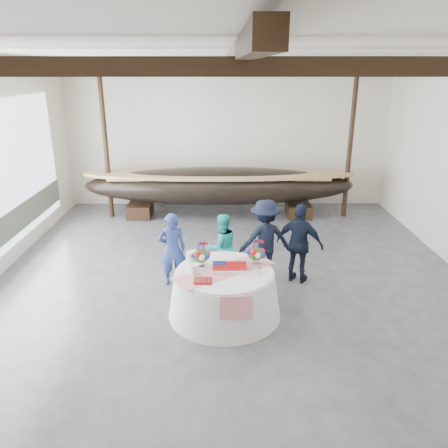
{
  "coord_description": "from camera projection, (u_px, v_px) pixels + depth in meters",
  "views": [
    {
      "loc": [
        -0.2,
        -7.79,
        4.25
      ],
      "look_at": [
        -0.15,
        0.56,
        1.24
      ],
      "focal_mm": 35.0,
      "sensor_mm": 36.0,
      "label": 1
    }
  ],
  "objects": [
    {
      "name": "tabletop_items",
      "position": [
        224.0,
        259.0,
        7.79
      ],
      "size": [
        1.86,
        1.5,
        0.4
      ],
      "color": "red",
      "rests_on": "banquet_table"
    },
    {
      "name": "longboat_display",
      "position": [
        219.0,
        186.0,
        12.87
      ],
      "size": [
        7.94,
        1.59,
        1.49
      ],
      "color": "black",
      "rests_on": "ground"
    },
    {
      "name": "floor",
      "position": [
        231.0,
        291.0,
        8.77
      ],
      "size": [
        10.0,
        12.0,
        0.01
      ],
      "primitive_type": "cube",
      "color": "#3D3D42",
      "rests_on": "ground"
    },
    {
      "name": "guest_man_right",
      "position": [
        300.0,
        244.0,
        8.92
      ],
      "size": [
        1.06,
        0.83,
        1.68
      ],
      "primitive_type": "imported",
      "rotation": [
        0.0,
        0.0,
        2.64
      ],
      "color": "black",
      "rests_on": "ground"
    },
    {
      "name": "wall_back",
      "position": [
        228.0,
        135.0,
        13.65
      ],
      "size": [
        10.0,
        0.02,
        4.5
      ],
      "primitive_type": "cube",
      "color": "silver",
      "rests_on": "ground"
    },
    {
      "name": "guest_woman_teal",
      "position": [
        222.0,
        247.0,
        9.08
      ],
      "size": [
        0.85,
        0.76,
        1.44
      ],
      "primitive_type": "imported",
      "rotation": [
        0.0,
        0.0,
        3.5
      ],
      "color": "#21AFAC",
      "rests_on": "ground"
    },
    {
      "name": "ceiling",
      "position": [
        233.0,
        51.0,
        7.24
      ],
      "size": [
        10.0,
        12.0,
        0.01
      ],
      "primitive_type": "cube",
      "color": "white",
      "rests_on": "wall_back"
    },
    {
      "name": "banquet_table",
      "position": [
        225.0,
        293.0,
        7.83
      ],
      "size": [
        2.03,
        2.03,
        0.87
      ],
      "color": "silver",
      "rests_on": "ground"
    },
    {
      "name": "pavilion_structure",
      "position": [
        232.0,
        81.0,
        8.17
      ],
      "size": [
        9.8,
        11.76,
        4.5
      ],
      "color": "black",
      "rests_on": "ground"
    },
    {
      "name": "guest_woman_blue",
      "position": [
        172.0,
        249.0,
        8.84
      ],
      "size": [
        0.62,
        0.47,
        1.54
      ],
      "primitive_type": "imported",
      "rotation": [
        0.0,
        0.0,
        3.33
      ],
      "color": "navy",
      "rests_on": "ground"
    },
    {
      "name": "guest_man_left",
      "position": [
        265.0,
        239.0,
        9.11
      ],
      "size": [
        1.23,
        0.88,
        1.71
      ],
      "primitive_type": "imported",
      "rotation": [
        0.0,
        0.0,
        3.38
      ],
      "color": "black",
      "rests_on": "ground"
    }
  ]
}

